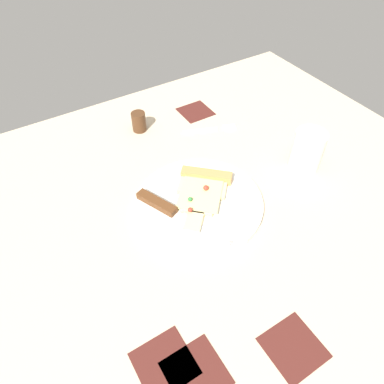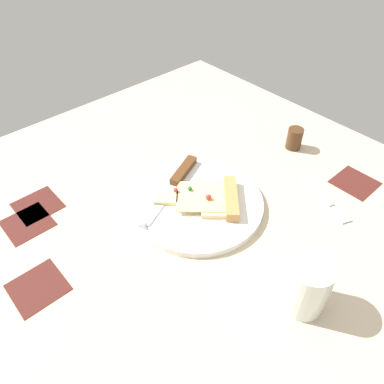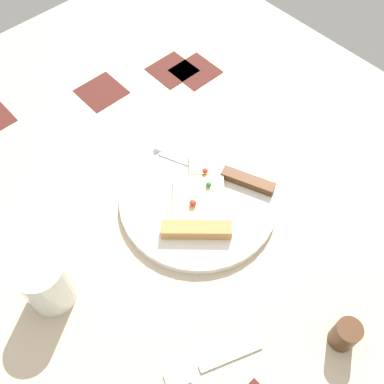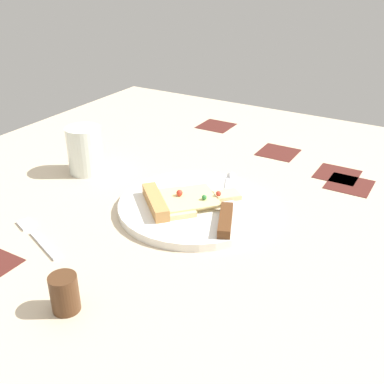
# 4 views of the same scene
# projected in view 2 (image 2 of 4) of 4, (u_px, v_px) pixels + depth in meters

# --- Properties ---
(ground_plane) EXTENTS (1.19, 1.19, 0.03)m
(ground_plane) POSITION_uv_depth(u_px,v_px,m) (185.00, 242.00, 0.75)
(ground_plane) COLOR #C6B293
(ground_plane) RESTS_ON ground
(plate) EXTENTS (0.29, 0.29, 0.02)m
(plate) POSITION_uv_depth(u_px,v_px,m) (196.00, 203.00, 0.81)
(plate) COLOR white
(plate) RESTS_ON ground_plane
(pizza_slice) EXTENTS (0.18, 0.18, 0.03)m
(pizza_slice) POSITION_uv_depth(u_px,v_px,m) (209.00, 198.00, 0.79)
(pizza_slice) COLOR beige
(pizza_slice) RESTS_ON plate
(knife) EXTENTS (0.11, 0.23, 0.02)m
(knife) POSITION_uv_depth(u_px,v_px,m) (175.00, 183.00, 0.83)
(knife) COLOR silver
(knife) RESTS_ON plate
(drinking_glass) EXTENTS (0.08, 0.08, 0.10)m
(drinking_glass) POSITION_uv_depth(u_px,v_px,m) (306.00, 285.00, 0.60)
(drinking_glass) COLOR silver
(drinking_glass) RESTS_ON ground_plane
(pepper_shaker) EXTENTS (0.04, 0.04, 0.06)m
(pepper_shaker) POSITION_uv_depth(u_px,v_px,m) (294.00, 138.00, 0.95)
(pepper_shaker) COLOR #4C2D19
(pepper_shaker) RESTS_ON ground_plane
(fork) EXTENTS (0.15, 0.07, 0.01)m
(fork) POSITION_uv_depth(u_px,v_px,m) (328.00, 200.00, 0.82)
(fork) COLOR silver
(fork) RESTS_ON ground_plane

